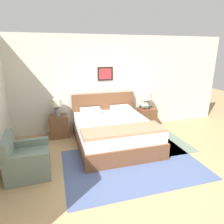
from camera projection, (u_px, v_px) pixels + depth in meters
name	position (u px, v px, depth m)	size (l,w,h in m)	color
ground_plane	(145.00, 185.00, 3.39)	(16.00, 16.00, 0.00)	tan
wall_back	(104.00, 84.00, 5.56)	(7.36, 0.09, 2.60)	beige
area_rug_main	(132.00, 164.00, 4.02)	(2.70, 1.87, 0.01)	#47567F
area_rug_bedside	(167.00, 141.00, 5.06)	(0.82, 1.45, 0.01)	slate
bed	(114.00, 132.00, 4.82)	(1.76, 2.08, 1.06)	brown
armchair	(26.00, 161.00, 3.62)	(0.76, 0.77, 0.79)	slate
nightstand_near_window	(59.00, 126.00, 5.25)	(0.50, 0.43, 0.57)	brown
nightstand_by_door	(146.00, 118.00, 5.93)	(0.50, 0.43, 0.57)	brown
table_lamp_near_window	(57.00, 105.00, 5.07)	(0.26, 0.26, 0.46)	slate
table_lamp_by_door	(147.00, 99.00, 5.75)	(0.26, 0.26, 0.46)	slate
book_thick_bottom	(144.00, 108.00, 5.77)	(0.22, 0.29, 0.03)	#B7332D
book_hardcover_middle	(144.00, 107.00, 5.76)	(0.23, 0.28, 0.03)	#232328
book_novel_upper	(144.00, 107.00, 5.76)	(0.21, 0.25, 0.02)	#4C7551
book_slim_near_top	(144.00, 106.00, 5.75)	(0.23, 0.26, 0.03)	#4C7551
book_paperback_top	(144.00, 104.00, 5.74)	(0.18, 0.23, 0.03)	silver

